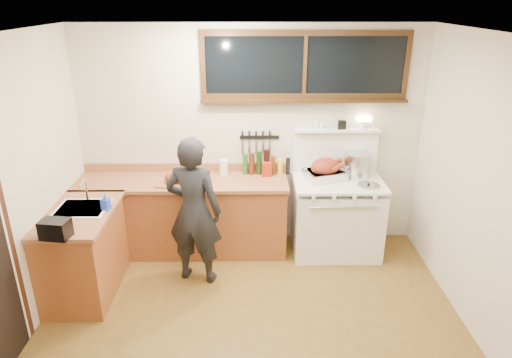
{
  "coord_description": "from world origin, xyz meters",
  "views": [
    {
      "loc": [
        0.0,
        -3.4,
        2.86
      ],
      "look_at": [
        0.05,
        0.85,
        1.15
      ],
      "focal_mm": 32.0,
      "sensor_mm": 36.0,
      "label": 1
    }
  ],
  "objects_px": {
    "vintage_stove": "(336,215)",
    "cutting_board": "(174,180)",
    "man": "(194,211)",
    "roast_turkey": "(325,170)"
  },
  "relations": [
    {
      "from": "vintage_stove",
      "to": "cutting_board",
      "type": "height_order",
      "value": "vintage_stove"
    },
    {
      "from": "man",
      "to": "roast_turkey",
      "type": "bearing_deg",
      "value": 24.03
    },
    {
      "from": "cutting_board",
      "to": "vintage_stove",
      "type": "bearing_deg",
      "value": 2.89
    },
    {
      "from": "man",
      "to": "cutting_board",
      "type": "bearing_deg",
      "value": 119.39
    },
    {
      "from": "vintage_stove",
      "to": "roast_turkey",
      "type": "xyz_separation_m",
      "value": [
        -0.15,
        0.07,
        0.54
      ]
    },
    {
      "from": "man",
      "to": "roast_turkey",
      "type": "height_order",
      "value": "man"
    },
    {
      "from": "vintage_stove",
      "to": "roast_turkey",
      "type": "bearing_deg",
      "value": 155.39
    },
    {
      "from": "vintage_stove",
      "to": "man",
      "type": "height_order",
      "value": "man"
    },
    {
      "from": "roast_turkey",
      "to": "vintage_stove",
      "type": "bearing_deg",
      "value": -24.61
    },
    {
      "from": "cutting_board",
      "to": "man",
      "type": "bearing_deg",
      "value": -60.61
    }
  ]
}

